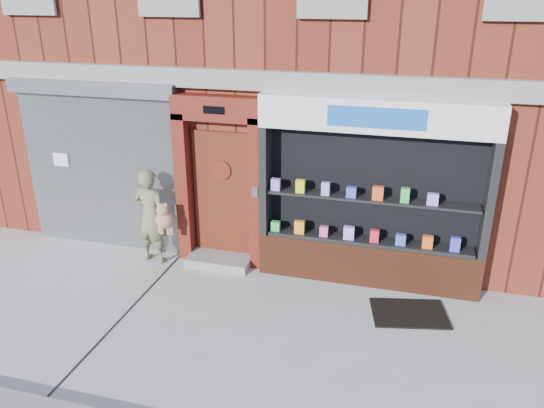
% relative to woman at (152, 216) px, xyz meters
% --- Properties ---
extents(ground, '(80.00, 80.00, 0.00)m').
position_rel_woman_xyz_m(ground, '(1.88, -1.54, -0.85)').
color(ground, '#9E9E99').
rests_on(ground, ground).
extents(building, '(12.00, 8.16, 8.00)m').
position_rel_woman_xyz_m(building, '(1.88, 4.46, 3.15)').
color(building, maroon).
rests_on(building, ground).
extents(shutter_bay, '(3.10, 0.30, 3.04)m').
position_rel_woman_xyz_m(shutter_bay, '(-1.12, 0.39, 0.87)').
color(shutter_bay, gray).
rests_on(shutter_bay, ground).
extents(red_door_bay, '(1.52, 0.58, 2.90)m').
position_rel_woman_xyz_m(red_door_bay, '(1.13, 0.32, 0.61)').
color(red_door_bay, '#57160E').
rests_on(red_door_bay, ground).
extents(pharmacy_bay, '(3.50, 0.41, 3.00)m').
position_rel_woman_xyz_m(pharmacy_bay, '(3.63, 0.27, 0.52)').
color(pharmacy_bay, '#612917').
rests_on(pharmacy_bay, ground).
extents(woman, '(0.80, 0.49, 1.69)m').
position_rel_woman_xyz_m(woman, '(0.00, 0.00, 0.00)').
color(woman, '#6C6E48').
rests_on(woman, ground).
extents(doormat, '(1.22, 0.97, 0.03)m').
position_rel_woman_xyz_m(doormat, '(4.36, -0.54, -0.83)').
color(doormat, black).
rests_on(doormat, ground).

